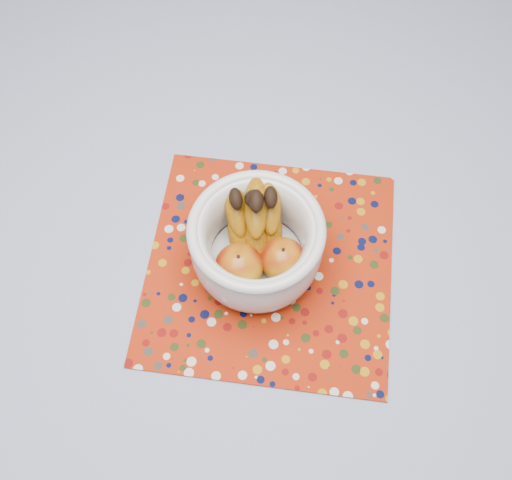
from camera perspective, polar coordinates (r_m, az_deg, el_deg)
table at (r=1.07m, az=-3.45°, el=-0.72°), size 1.20×1.20×0.75m
tablecloth at (r=1.00m, az=-3.70°, el=1.40°), size 1.32×1.32×0.01m
placemat at (r=0.95m, az=1.32°, el=-2.46°), size 0.47×0.47×0.00m
fruit_bowl at (r=0.89m, az=0.03°, el=0.08°), size 0.20×0.20×0.16m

